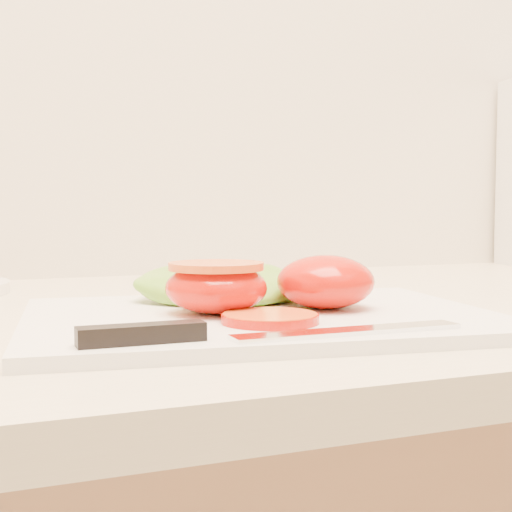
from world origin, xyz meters
name	(u,v)px	position (x,y,z in m)	size (l,w,h in m)	color
cutting_board	(261,318)	(-0.50, 1.56, 0.94)	(0.37, 0.27, 0.01)	white
tomato_half_dome	(325,282)	(-0.44, 1.56, 0.96)	(0.08, 0.08, 0.05)	red
tomato_half_cut	(216,285)	(-0.54, 1.56, 0.96)	(0.08, 0.08, 0.04)	red
tomato_slice_0	(270,318)	(-0.51, 1.51, 0.94)	(0.07, 0.07, 0.01)	orange
lettuce_leaf_0	(222,284)	(-0.51, 1.64, 0.95)	(0.16, 0.11, 0.03)	#6BBB31
lettuce_leaf_1	(270,285)	(-0.46, 1.63, 0.95)	(0.11, 0.08, 0.02)	#6BBB31
knife	(227,333)	(-0.56, 1.46, 0.94)	(0.26, 0.04, 0.01)	silver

